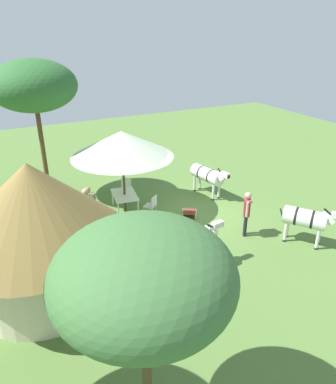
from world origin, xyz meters
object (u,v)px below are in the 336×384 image
at_px(thatched_hut, 36,225).
at_px(patio_chair_east_end, 126,187).
at_px(guest_behind_table, 87,206).
at_px(zebra_by_umbrella, 208,175).
at_px(patio_chair_near_hut, 98,207).
at_px(standing_watcher, 247,210).
at_px(acacia_tree_right_background, 33,86).
at_px(patio_chair_west_end, 152,205).
at_px(zebra_nearest_camera, 306,219).
at_px(zebra_toward_hut, 193,244).
at_px(shade_umbrella, 122,144).
at_px(guest_beside_umbrella, 89,203).
at_px(patio_dining_table, 125,196).
at_px(acacia_tree_far_lawn, 144,278).
at_px(striped_lounge_chair, 189,212).

xyz_separation_m(thatched_hut, patio_chair_east_end, (5.06, -4.38, -1.77)).
height_order(guest_behind_table, zebra_by_umbrella, guest_behind_table).
distance_m(patio_chair_near_hut, zebra_by_umbrella, 5.15).
distance_m(standing_watcher, acacia_tree_right_background, 9.67).
relative_size(thatched_hut, patio_chair_west_end, 5.41).
distance_m(zebra_nearest_camera, zebra_by_umbrella, 5.08).
bearing_deg(zebra_toward_hut, shade_umbrella, 176.50).
bearing_deg(zebra_toward_hut, guest_beside_umbrella, -162.46).
relative_size(patio_dining_table, zebra_by_umbrella, 0.68).
relative_size(guest_beside_umbrella, zebra_by_umbrella, 0.70).
xyz_separation_m(patio_chair_east_end, acacia_tree_right_background, (1.63, 3.11, 4.37)).
distance_m(patio_chair_east_end, standing_watcher, 5.76).
bearing_deg(acacia_tree_far_lawn, shade_umbrella, -17.85).
relative_size(patio_chair_west_end, standing_watcher, 0.52).
xyz_separation_m(patio_chair_near_hut, patio_chair_east_end, (1.39, -1.74, 0.00)).
height_order(shade_umbrella, patio_chair_east_end, shade_umbrella).
bearing_deg(thatched_hut, zebra_by_umbrella, -64.86).
bearing_deg(guest_beside_umbrella, acacia_tree_far_lawn, -60.60).
relative_size(standing_watcher, acacia_tree_far_lawn, 0.39).
xyz_separation_m(guest_beside_umbrella, zebra_toward_hut, (-4.25, -2.09, -0.01)).
relative_size(patio_chair_west_end, guest_beside_umbrella, 0.55).
distance_m(patio_chair_west_end, zebra_toward_hut, 3.90).
bearing_deg(guest_beside_umbrella, shade_umbrella, 57.34).
relative_size(zebra_by_umbrella, acacia_tree_far_lawn, 0.52).
relative_size(patio_dining_table, acacia_tree_far_lawn, 0.36).
height_order(guest_beside_umbrella, acacia_tree_right_background, acacia_tree_right_background).
bearing_deg(zebra_by_umbrella, shade_umbrella, -14.46).
height_order(shade_umbrella, striped_lounge_chair, shade_umbrella).
xyz_separation_m(standing_watcher, acacia_tree_right_background, (6.66, 5.86, 3.85)).
distance_m(patio_chair_near_hut, standing_watcher, 5.80).
relative_size(guest_behind_table, striped_lounge_chair, 1.78).
height_order(patio_dining_table, zebra_toward_hut, zebra_toward_hut).
distance_m(guest_behind_table, zebra_toward_hut, 4.53).
xyz_separation_m(patio_chair_east_end, zebra_nearest_camera, (-6.42, -4.26, 0.46)).
height_order(guest_beside_umbrella, zebra_nearest_camera, guest_beside_umbrella).
bearing_deg(patio_chair_west_end, patio_chair_near_hut, 121.24).
distance_m(guest_behind_table, standing_watcher, 5.87).
distance_m(standing_watcher, zebra_toward_hut, 2.98).
bearing_deg(standing_watcher, guest_behind_table, 97.00).
relative_size(guest_beside_umbrella, guest_behind_table, 0.94).
bearing_deg(acacia_tree_far_lawn, thatched_hut, 12.56).
distance_m(thatched_hut, zebra_nearest_camera, 8.84).
bearing_deg(striped_lounge_chair, acacia_tree_far_lawn, -90.80).
bearing_deg(striped_lounge_chair, patio_dining_table, 174.41).
relative_size(guest_beside_umbrella, zebra_nearest_camera, 0.90).
height_order(thatched_hut, acacia_tree_right_background, acacia_tree_right_background).
relative_size(thatched_hut, zebra_by_umbrella, 2.11).
relative_size(shade_umbrella, zebra_by_umbrella, 1.75).
xyz_separation_m(shade_umbrella, standing_watcher, (-3.87, -3.25, -1.85)).
height_order(thatched_hut, guest_beside_umbrella, thatched_hut).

